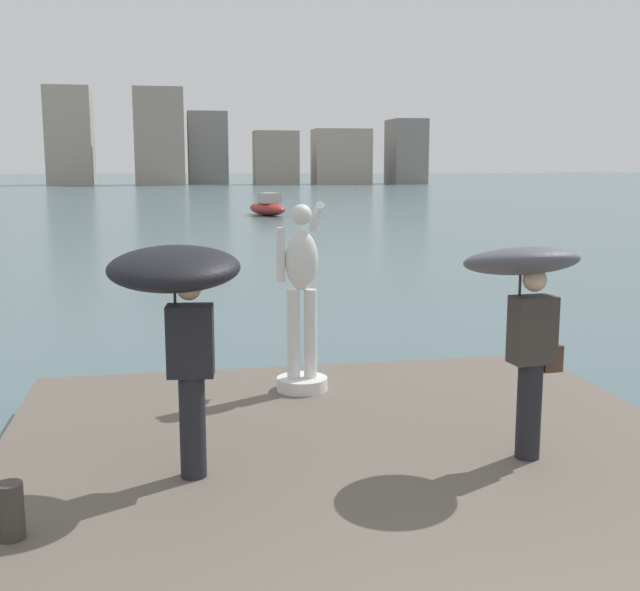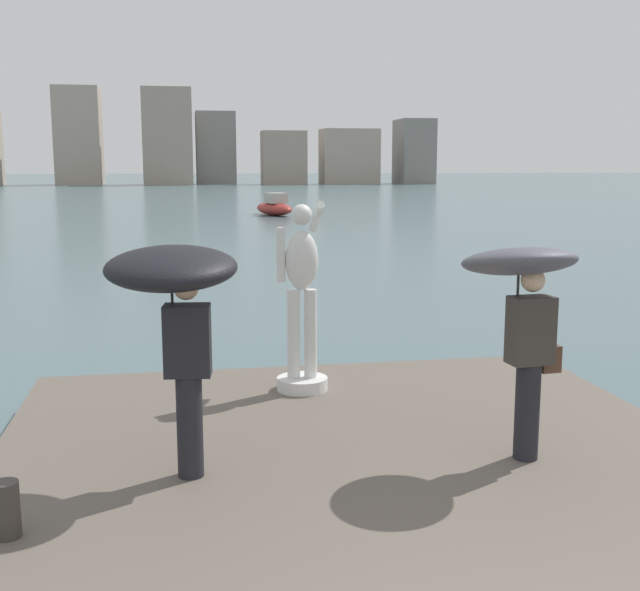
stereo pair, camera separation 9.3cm
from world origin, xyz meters
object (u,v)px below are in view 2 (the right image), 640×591
at_px(onlooker_right, 523,293).
at_px(mooring_bollard, 6,510).
at_px(statue_white_figure, 302,308).
at_px(boat_near, 274,207).
at_px(onlooker_left, 175,291).

distance_m(onlooker_right, mooring_bollard, 4.47).
distance_m(statue_white_figure, onlooker_right, 3.00).
height_order(mooring_bollard, boat_near, boat_near).
relative_size(statue_white_figure, onlooker_left, 1.10).
relative_size(onlooker_right, mooring_bollard, 4.84).
relative_size(statue_white_figure, mooring_bollard, 5.37).
height_order(statue_white_figure, onlooker_left, statue_white_figure).
xyz_separation_m(onlooker_right, mooring_bollard, (-4.20, -0.80, -1.31)).
bearing_deg(statue_white_figure, onlooker_left, -120.95).
distance_m(onlooker_left, mooring_bollard, 2.07).
height_order(onlooker_left, boat_near, onlooker_left).
distance_m(statue_white_figure, boat_near, 37.85).
height_order(onlooker_left, onlooker_right, onlooker_left).
height_order(statue_white_figure, mooring_bollard, statue_white_figure).
distance_m(statue_white_figure, mooring_bollard, 4.31).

